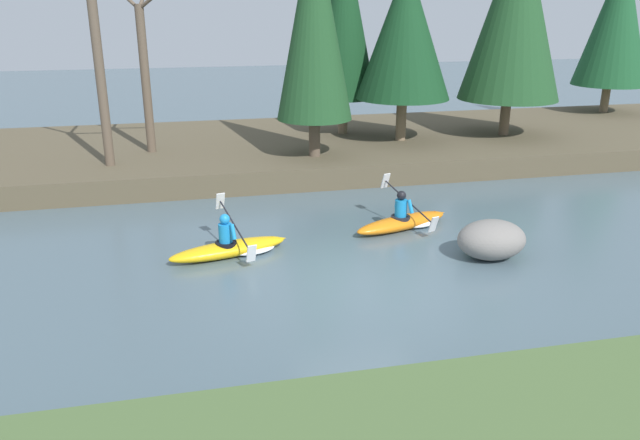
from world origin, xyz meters
TOP-DOWN VIEW (x-y plane):
  - ground_plane at (0.00, 0.00)m, footprint 90.00×90.00m
  - riverbank_far at (0.00, 10.84)m, footprint 44.00×8.74m
  - conifer_tree_far_left at (0.76, 8.12)m, footprint 2.35×2.35m
  - conifer_tree_left at (2.56, 11.46)m, footprint 2.41×2.41m
  - conifer_tree_mid_left at (4.27, 9.84)m, footprint 3.26×3.26m
  - conifer_tree_centre at (8.32, 9.89)m, footprint 3.60×3.60m
  - conifer_tree_mid_right at (15.12, 13.46)m, footprint 3.11×3.11m
  - bare_tree_upstream at (-5.50, 8.37)m, footprint 4.01×3.96m
  - bare_tree_mid_upstream at (-4.32, 9.94)m, footprint 3.39×3.35m
  - kayaker_lead at (1.96, 2.89)m, footprint 2.75×2.01m
  - kayaker_middle at (-2.40, 2.06)m, footprint 2.78×2.04m
  - boulder_midstream at (3.14, 0.67)m, footprint 1.54×1.20m

SIDE VIEW (x-z plane):
  - ground_plane at x=0.00m, z-range 0.00..0.00m
  - kayaker_lead at x=1.96m, z-range -0.40..0.80m
  - kayaker_middle at x=-2.40m, z-range -0.40..0.80m
  - riverbank_far at x=0.00m, z-range 0.00..0.70m
  - boulder_midstream at x=3.14m, z-range 0.00..0.87m
  - bare_tree_mid_upstream at x=-4.32m, z-range 0.52..6.66m
  - bare_tree_upstream at x=-5.50m, z-range 0.48..7.79m
  - conifer_tree_mid_left at x=4.27m, z-range 1.42..7.43m
  - conifer_tree_mid_right at x=15.12m, z-range 1.28..8.10m
  - conifer_tree_left at x=2.56m, z-range 1.34..8.35m
  - conifer_tree_far_left at x=0.76m, z-range 1.28..8.54m
  - conifer_tree_centre at x=8.32m, z-range 1.35..8.86m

